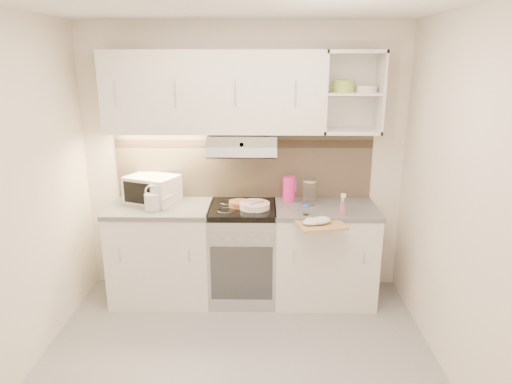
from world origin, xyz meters
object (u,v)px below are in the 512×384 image
watering_can (153,201)px  electric_range (243,252)px  spray_bottle (342,206)px  microwave (152,189)px  plate_stack (254,205)px  pink_pitcher (289,189)px  cutting_board (320,223)px  glass_jar (309,192)px

watering_can → electric_range: bearing=6.8°
spray_bottle → microwave: bearing=175.2°
microwave → watering_can: microwave is taller
microwave → plate_stack: microwave is taller
pink_pitcher → cutting_board: size_ratio=0.62×
glass_jar → spray_bottle: (0.25, -0.29, -0.04)m
glass_jar → cutting_board: (0.05, -0.42, -0.15)m
electric_range → glass_jar: size_ratio=3.81×
watering_can → microwave: bearing=103.5°
microwave → glass_jar: microwave is taller
electric_range → microwave: 1.02m
glass_jar → microwave: bearing=178.0°
pink_pitcher → glass_jar: 0.21m
microwave → plate_stack: 0.96m
watering_can → glass_jar: (1.38, 0.17, 0.04)m
plate_stack → cutting_board: bearing=-29.1°
electric_range → watering_can: 0.95m
plate_stack → spray_bottle: bearing=-12.7°
microwave → spray_bottle: (1.69, -0.34, -0.05)m
electric_range → plate_stack: 0.49m
watering_can → plate_stack: (0.89, 0.05, -0.05)m
watering_can → glass_jar: glass_jar is taller
spray_bottle → cutting_board: (-0.20, -0.14, -0.11)m
pink_pitcher → microwave: bearing=-178.4°
watering_can → cutting_board: 1.46m
microwave → spray_bottle: 1.72m
cutting_board → microwave: bearing=149.8°
electric_range → pink_pitcher: (0.42, 0.17, 0.57)m
spray_bottle → cutting_board: 0.27m
pink_pitcher → watering_can: bearing=-168.1°
watering_can → spray_bottle: bearing=-4.8°
spray_bottle → cutting_board: size_ratio=0.53×
electric_range → pink_pitcher: size_ratio=3.85×
glass_jar → spray_bottle: glass_jar is taller
watering_can → spray_bottle: 1.64m
pink_pitcher → glass_jar: size_ratio=0.99×
watering_can → spray_bottle: size_ratio=1.31×
microwave → glass_jar: size_ratio=2.25×
microwave → pink_pitcher: 1.26m
glass_jar → spray_bottle: 0.38m
electric_range → cutting_board: size_ratio=2.38×
glass_jar → watering_can: bearing=-173.1°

